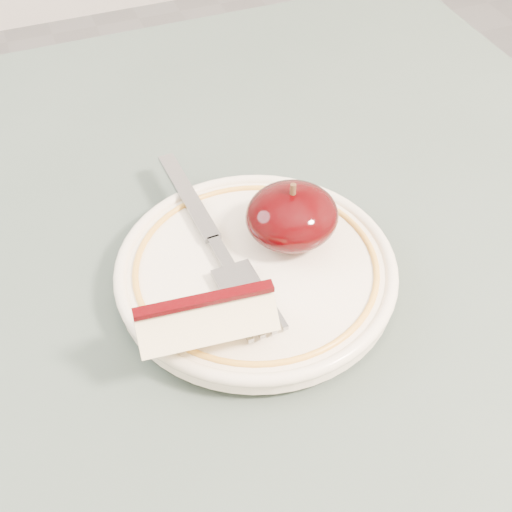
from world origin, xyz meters
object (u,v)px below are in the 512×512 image
object	(u,v)px
apple_half	(292,216)
fork	(214,240)
table	(149,485)
plate	(256,270)

from	to	relation	value
apple_half	fork	bearing A→B (deg)	167.60
table	apple_half	bearing A→B (deg)	32.62
plate	fork	size ratio (longest dim) A/B	0.99
table	plate	size ratio (longest dim) A/B	4.69
apple_half	fork	xyz separation A→B (m)	(-0.05, 0.01, -0.02)
apple_half	plate	bearing A→B (deg)	-152.03
plate	apple_half	distance (m)	0.04
plate	table	bearing A→B (deg)	-146.02
apple_half	fork	distance (m)	0.06
plate	fork	world-z (taller)	fork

